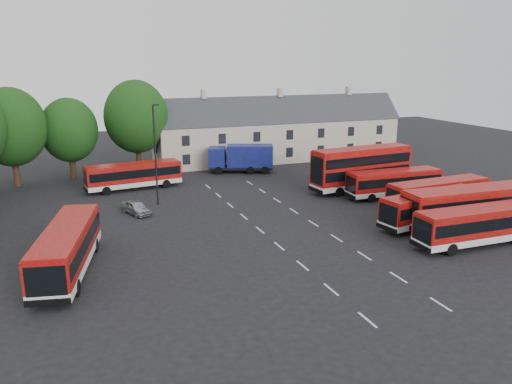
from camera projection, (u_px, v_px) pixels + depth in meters
The scene contains 15 objects.
ground at pixel (269, 238), 39.90m from camera, with size 140.00×140.00×0.00m, color black.
lane_markings at pixel (287, 227), 42.57m from camera, with size 5.15×33.80×0.01m.
terrace_houses at pixel (279, 132), 70.85m from camera, with size 35.70×7.13×10.06m.
bus_row_a at pixel (479, 223), 37.88m from camera, with size 10.49×2.59×2.96m.
bus_row_b at pixel (470, 204), 41.99m from camera, with size 12.26×3.38×3.43m.
bus_row_c at pixel (432, 206), 42.56m from camera, with size 10.40×3.83×2.87m.
bus_row_d at pixel (438, 193), 46.62m from camera, with size 10.53×2.94×2.95m.
bus_row_e at pixel (394, 181), 51.40m from camera, with size 10.16×2.81×2.84m.
bus_dd_south at pixel (361, 166), 53.93m from camera, with size 11.67×3.67×4.71m.
bus_dd_north at pixel (366, 165), 55.97m from camera, with size 10.26×3.13×4.14m.
bus_west at pixel (67, 246), 32.89m from camera, with size 4.91×11.50×3.17m.
bus_north at pixel (134, 174), 54.60m from camera, with size 10.46×3.62×2.90m.
box_truck at pixel (242, 157), 62.84m from camera, with size 8.36×5.09×3.50m.
silver_car at pixel (136, 207), 46.02m from camera, with size 1.47×3.65×1.24m, color #A7AAAF.
lamppost at pixel (156, 152), 47.84m from camera, with size 0.68×0.29×9.82m.
Camera 1 is at (-14.54, -34.74, 13.72)m, focal length 35.00 mm.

